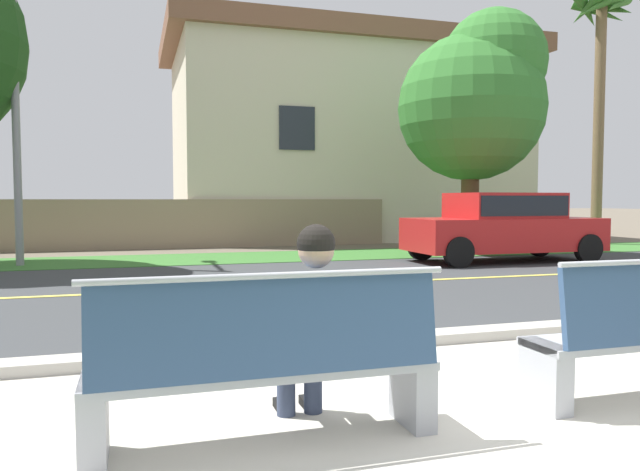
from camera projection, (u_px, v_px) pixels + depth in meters
ground_plane at (255, 276)px, 11.09m from camera, size 140.00×140.00×0.00m
sidewalk_pavement at (484, 419)px, 3.83m from camera, size 44.00×3.60×0.01m
curb_edge at (370, 342)px, 5.69m from camera, size 44.00×0.30×0.11m
street_asphalt at (273, 287)px, 9.66m from camera, size 52.00×8.00×0.01m
road_centre_line at (273, 287)px, 9.66m from camera, size 48.00×0.14×0.01m
far_verge_grass at (227, 258)px, 14.40m from camera, size 48.00×2.80×0.02m
bench_left at (268, 367)px, 3.37m from camera, size 1.98×0.48×1.01m
seated_person_blue at (312, 320)px, 3.62m from camera, size 0.52×0.68×1.25m
car_red_near at (503, 224)px, 13.60m from camera, size 4.30×1.86×1.54m
streetlamp at (15, 50)px, 12.63m from camera, size 0.24×2.10×7.97m
shade_tree_left at (477, 97)px, 15.51m from camera, size 3.75×3.75×6.20m
palm_tree_tall at (601, 36)px, 18.55m from camera, size 2.09×1.98×7.95m
garden_wall at (168, 224)px, 17.28m from camera, size 13.00×0.36×1.40m
house_across_street at (345, 140)px, 22.05m from camera, size 12.74×6.91×7.02m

